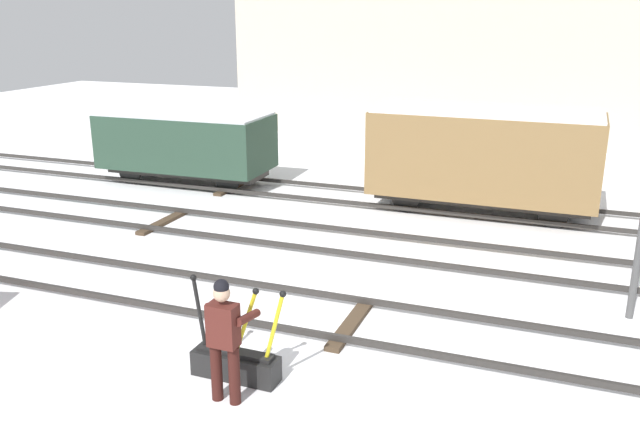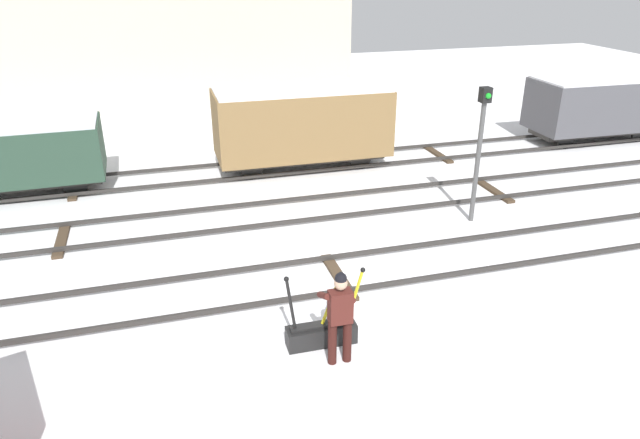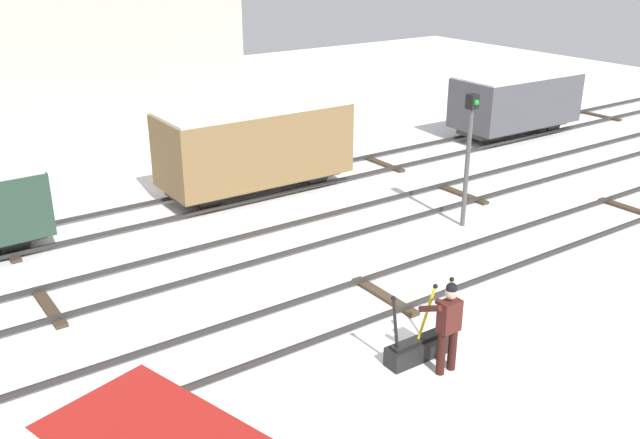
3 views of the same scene
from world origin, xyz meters
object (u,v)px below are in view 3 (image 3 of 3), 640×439
(switch_lever_frame, at_px, (417,347))
(rail_worker, at_px, (448,322))
(freight_car_mid_siding, at_px, (516,101))
(signal_post, at_px, (469,146))
(freight_car_far_end, at_px, (255,145))

(switch_lever_frame, height_order, rail_worker, rail_worker)
(switch_lever_frame, bearing_deg, rail_worker, -73.80)
(switch_lever_frame, bearing_deg, freight_car_mid_siding, 35.78)
(rail_worker, relative_size, signal_post, 0.50)
(signal_post, height_order, freight_car_mid_siding, signal_post)
(rail_worker, relative_size, freight_car_mid_siding, 0.35)
(signal_post, xyz_separation_m, freight_car_far_end, (-3.16, 5.22, -0.67))
(rail_worker, height_order, freight_car_mid_siding, freight_car_mid_siding)
(switch_lever_frame, bearing_deg, signal_post, 38.23)
(rail_worker, bearing_deg, switch_lever_frame, 106.20)
(signal_post, relative_size, freight_car_far_end, 0.63)
(signal_post, height_order, freight_car_far_end, signal_post)
(rail_worker, xyz_separation_m, signal_post, (5.06, 4.52, 1.18))
(rail_worker, xyz_separation_m, freight_car_mid_siding, (13.02, 9.74, 0.38))
(signal_post, bearing_deg, switch_lever_frame, -142.60)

